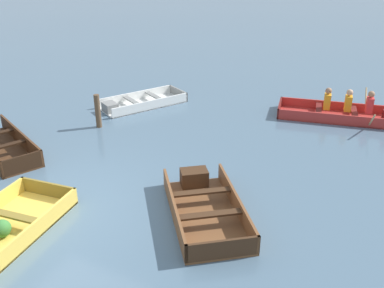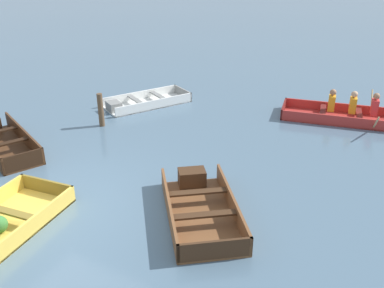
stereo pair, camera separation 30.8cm
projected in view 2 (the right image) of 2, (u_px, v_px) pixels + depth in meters
ground_plane at (58, 208)px, 8.15m from camera, size 80.00×80.00×0.00m
skiff_dark_varnish_near_moored at (4, 141)px, 10.57m from camera, size 2.99×1.99×0.42m
skiff_white_mid_moored at (144, 102)px, 13.27m from camera, size 2.16×2.79×0.30m
skiff_wooden_brown_far_moored at (200, 206)px, 7.98m from camera, size 2.53×2.74×0.38m
rowboat_red_with_crew at (350, 114)px, 12.09m from camera, size 3.43×2.34×0.88m
mooring_post at (101, 110)px, 11.63m from camera, size 0.15×0.15×0.93m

